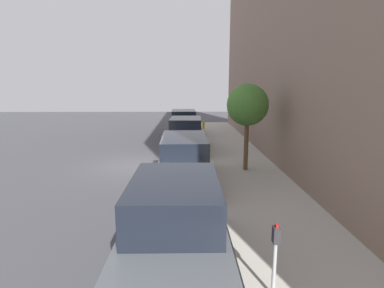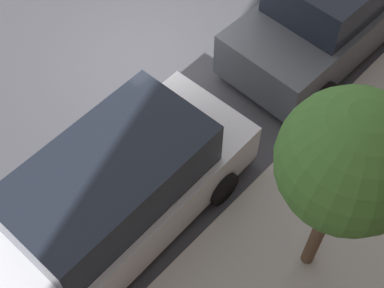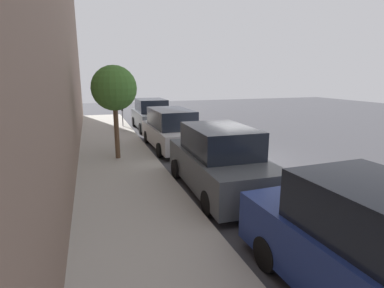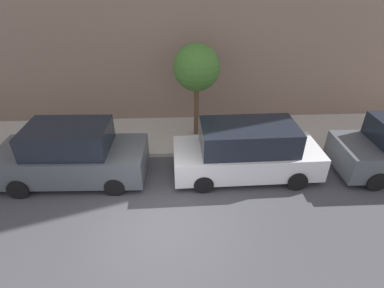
{
  "view_description": "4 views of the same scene",
  "coord_description": "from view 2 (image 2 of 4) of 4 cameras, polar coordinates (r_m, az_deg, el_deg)",
  "views": [
    {
      "loc": [
        2.45,
        -13.95,
        3.79
      ],
      "look_at": [
        2.68,
        0.27,
        1.0
      ],
      "focal_mm": 28.0,
      "sensor_mm": 36.0,
      "label": 1
    },
    {
      "loc": [
        5.95,
        -4.94,
        8.12
      ],
      "look_at": [
        2.58,
        -1.33,
        1.0
      ],
      "focal_mm": 50.0,
      "sensor_mm": 36.0,
      "label": 2
    },
    {
      "loc": [
        5.95,
        10.96,
        3.44
      ],
      "look_at": [
        2.5,
        0.83,
        1.0
      ],
      "focal_mm": 28.0,
      "sensor_mm": 36.0,
      "label": 3
    },
    {
      "loc": [
        -6.02,
        -0.58,
        6.39
      ],
      "look_at": [
        2.76,
        -0.99,
        1.0
      ],
      "focal_mm": 28.0,
      "sensor_mm": 36.0,
      "label": 4
    }
  ],
  "objects": [
    {
      "name": "parked_minivan_second",
      "position": [
        8.33,
        -8.27,
        -5.48
      ],
      "size": [
        2.02,
        4.94,
        1.9
      ],
      "color": "silver",
      "rests_on": "ground_plane"
    },
    {
      "name": "street_tree",
      "position": [
        6.41,
        16.47,
        -1.9
      ],
      "size": [
        1.77,
        1.77,
        3.71
      ],
      "color": "brown",
      "rests_on": "sidewalk"
    },
    {
      "name": "sidewalk",
      "position": [
        9.49,
        16.64,
        -6.64
      ],
      "size": [
        3.05,
        32.0,
        0.15
      ],
      "color": "#B2ADA3",
      "rests_on": "ground_plane"
    },
    {
      "name": "parked_suv_third",
      "position": [
        11.29,
        14.79,
        13.73
      ],
      "size": [
        2.1,
        4.86,
        1.98
      ],
      "color": "#4C5156",
      "rests_on": "ground_plane"
    },
    {
      "name": "ground_plane",
      "position": [
        11.21,
        -5.04,
        8.62
      ],
      "size": [
        60.0,
        60.0,
        0.0
      ],
      "primitive_type": "plane",
      "color": "#424247"
    }
  ]
}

